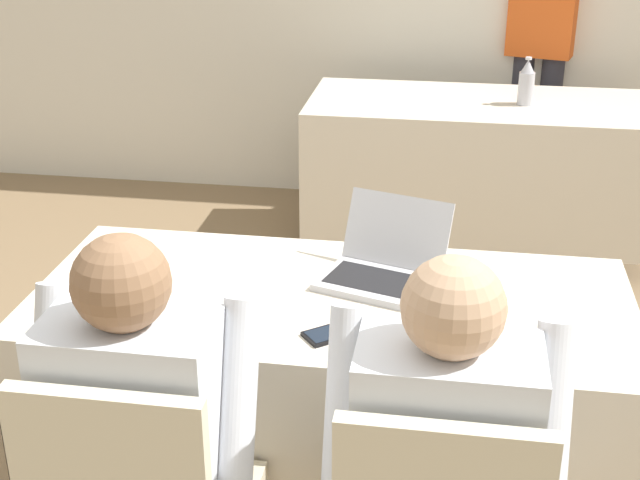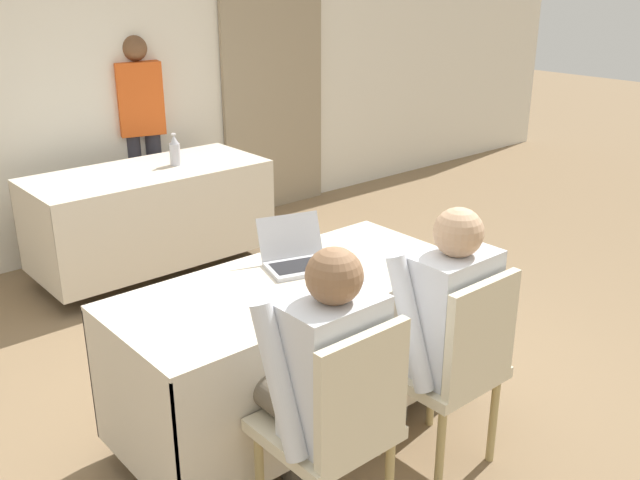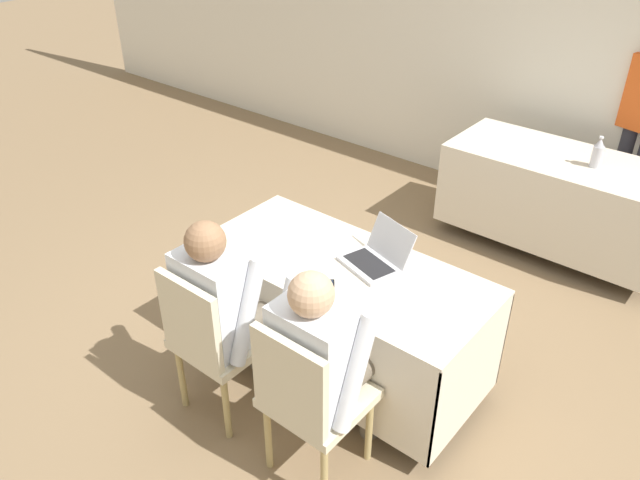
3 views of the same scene
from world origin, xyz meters
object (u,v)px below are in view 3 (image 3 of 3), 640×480
(cell_phone, at_px, (322,284))
(person_checkered_shirt, at_px, (225,303))
(water_bottle, at_px, (598,153))
(chair_near_right, at_px, (308,397))
(laptop, at_px, (376,258))
(chair_near_left, at_px, (212,337))
(person_white_shirt, at_px, (323,358))

(cell_phone, height_order, person_checkered_shirt, person_checkered_shirt)
(cell_phone, height_order, water_bottle, water_bottle)
(cell_phone, bearing_deg, chair_near_right, -5.72)
(laptop, xyz_separation_m, water_bottle, (0.49, 1.98, 0.06))
(chair_near_left, height_order, person_white_shirt, person_white_shirt)
(chair_near_left, distance_m, person_white_shirt, 0.67)
(cell_phone, distance_m, water_bottle, 2.38)
(cell_phone, xyz_separation_m, chair_near_left, (-0.35, -0.46, -0.24))
(cell_phone, distance_m, person_checkered_shirt, 0.51)
(chair_near_left, relative_size, chair_near_right, 1.00)
(water_bottle, relative_size, person_checkered_shirt, 0.19)
(cell_phone, distance_m, chair_near_right, 0.60)
(water_bottle, height_order, person_white_shirt, person_white_shirt)
(chair_near_right, relative_size, person_white_shirt, 0.78)
(chair_near_left, bearing_deg, laptop, -119.90)
(chair_near_left, distance_m, person_checkered_shirt, 0.19)
(laptop, relative_size, chair_near_right, 0.41)
(person_checkered_shirt, distance_m, person_white_shirt, 0.65)
(laptop, relative_size, chair_near_left, 0.41)
(water_bottle, height_order, person_checkered_shirt, person_checkered_shirt)
(laptop, relative_size, cell_phone, 2.58)
(person_white_shirt, bearing_deg, chair_near_right, 90.00)
(cell_phone, height_order, person_white_shirt, person_white_shirt)
(chair_near_right, bearing_deg, person_checkered_shirt, -9.17)
(laptop, distance_m, person_white_shirt, 0.72)
(water_bottle, bearing_deg, cell_phone, -104.30)
(laptop, height_order, person_white_shirt, person_white_shirt)
(water_bottle, relative_size, chair_near_left, 0.24)
(chair_near_right, xyz_separation_m, person_white_shirt, (0.00, 0.10, 0.16))
(laptop, bearing_deg, person_white_shirt, -57.14)
(cell_phone, relative_size, chair_near_left, 0.16)
(cell_phone, height_order, chair_near_left, chair_near_left)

